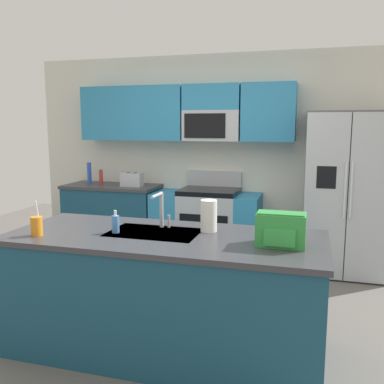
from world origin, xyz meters
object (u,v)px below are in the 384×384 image
object	(u,v)px
pepper_mill	(101,177)
soap_dispenser	(116,224)
backpack	(281,229)
sink_faucet	(161,207)
refrigerator	(345,194)
toaster	(132,180)
drink_cup_orange	(37,226)
range_oven	(206,224)
bottle_blue	(89,173)
paper_towel_roll	(209,216)

from	to	relation	value
pepper_mill	soap_dispenser	xyz separation A→B (m)	(1.36, -2.32, -0.03)
backpack	sink_faucet	bearing A→B (deg)	165.35
soap_dispenser	refrigerator	bearing A→B (deg)	51.83
sink_faucet	backpack	world-z (taller)	sink_faucet
toaster	refrigerator	bearing A→B (deg)	-0.42
sink_faucet	drink_cup_orange	distance (m)	0.92
drink_cup_orange	backpack	world-z (taller)	drink_cup_orange
toaster	drink_cup_orange	size ratio (longest dim) A/B	1.08
range_oven	soap_dispenser	bearing A→B (deg)	-92.89
range_oven	drink_cup_orange	bearing A→B (deg)	-103.82
bottle_blue	soap_dispenser	world-z (taller)	bottle_blue
bottle_blue	pepper_mill	bearing A→B (deg)	-15.11
paper_towel_roll	backpack	size ratio (longest dim) A/B	0.75
bottle_blue	sink_faucet	distance (m)	2.82
bottle_blue	soap_dispenser	distance (m)	2.85
toaster	drink_cup_orange	distance (m)	2.53
pepper_mill	drink_cup_orange	world-z (taller)	drink_cup_orange
pepper_mill	backpack	distance (m)	3.47
range_oven	pepper_mill	bearing A→B (deg)	-179.90
paper_towel_roll	refrigerator	bearing A→B (deg)	61.11
toaster	paper_towel_roll	xyz separation A→B (m)	(1.54, -2.03, 0.03)
range_oven	drink_cup_orange	xyz separation A→B (m)	(-0.63, -2.56, 0.53)
toaster	drink_cup_orange	world-z (taller)	drink_cup_orange
drink_cup_orange	sink_faucet	bearing A→B (deg)	30.90
refrigerator	soap_dispenser	size ratio (longest dim) A/B	10.88
backpack	toaster	bearing A→B (deg)	132.55
refrigerator	sink_faucet	xyz separation A→B (m)	(-1.49, -2.01, 0.14)
paper_towel_roll	toaster	bearing A→B (deg)	127.16
soap_dispenser	range_oven	bearing A→B (deg)	87.11
drink_cup_orange	paper_towel_roll	size ratio (longest dim) A/B	1.08
paper_towel_roll	backpack	bearing A→B (deg)	-24.16
pepper_mill	refrigerator	bearing A→B (deg)	-1.27
refrigerator	paper_towel_roll	world-z (taller)	refrigerator
bottle_blue	backpack	xyz separation A→B (m)	(2.78, -2.38, -0.03)
refrigerator	sink_faucet	distance (m)	2.51
bottle_blue	paper_towel_roll	distance (m)	3.09
sink_faucet	toaster	bearing A→B (deg)	119.62
pepper_mill	drink_cup_orange	distance (m)	2.69
drink_cup_orange	backpack	xyz separation A→B (m)	(1.72, 0.23, 0.05)
refrigerator	toaster	xyz separation A→B (m)	(-2.65, 0.02, 0.07)
pepper_mill	drink_cup_orange	bearing A→B (deg)	-71.58
pepper_mill	paper_towel_roll	world-z (taller)	paper_towel_roll
range_oven	backpack	size ratio (longest dim) A/B	4.25
range_oven	soap_dispenser	size ratio (longest dim) A/B	8.00
pepper_mill	bottle_blue	xyz separation A→B (m)	(-0.21, 0.06, 0.04)
toaster	paper_towel_roll	distance (m)	2.55
range_oven	backpack	xyz separation A→B (m)	(1.09, -2.33, 0.57)
bottle_blue	drink_cup_orange	size ratio (longest dim) A/B	1.11
sink_faucet	paper_towel_roll	size ratio (longest dim) A/B	1.17
bottle_blue	drink_cup_orange	world-z (taller)	bottle_blue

